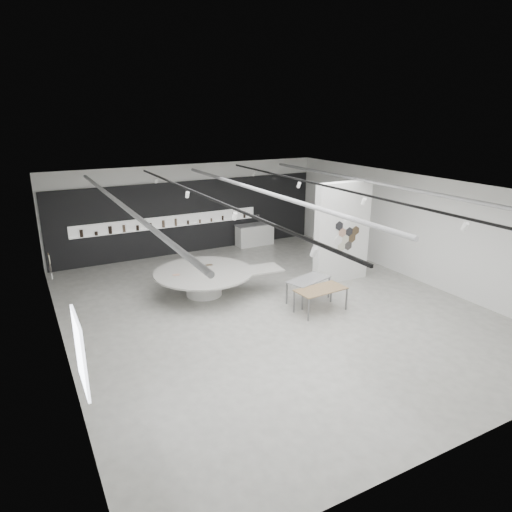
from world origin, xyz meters
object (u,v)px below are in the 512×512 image
display_island (206,279)px  kitchen_counter (255,235)px  sample_table_wood (321,290)px  partition_column (342,233)px  sample_table_stone (309,281)px

display_island → kitchen_counter: 6.19m
kitchen_counter → sample_table_wood: bearing=-102.6°
partition_column → display_island: 5.10m
sample_table_wood → kitchen_counter: bearing=77.6°
partition_column → kitchen_counter: bearing=96.3°
partition_column → display_island: size_ratio=0.82×
partition_column → sample_table_stone: 2.60m
sample_table_wood → sample_table_stone: sample_table_stone is taller
sample_table_wood → kitchen_counter: kitchen_counter is taller
sample_table_wood → kitchen_counter: size_ratio=0.94×
sample_table_stone → kitchen_counter: 6.73m
sample_table_stone → kitchen_counter: (1.50, 6.56, -0.19)m
sample_table_wood → sample_table_stone: 0.87m
partition_column → sample_table_stone: (-2.11, -1.04, -1.11)m
kitchen_counter → partition_column: bearing=-83.9°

